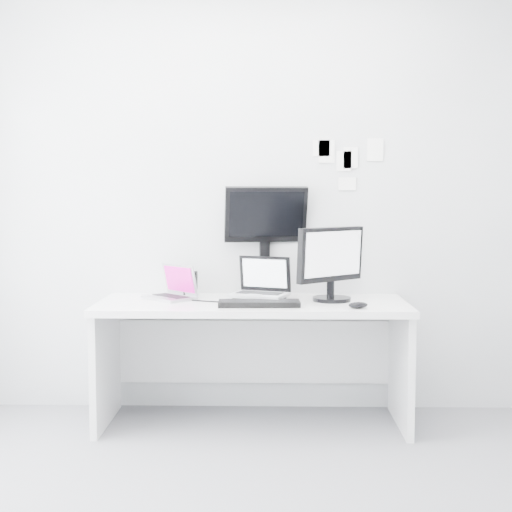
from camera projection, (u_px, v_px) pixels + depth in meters
back_wall at (254, 195)px, 4.46m from camera, size 3.60×0.00×3.60m
desk at (253, 363)px, 4.19m from camera, size 1.80×0.70×0.73m
macbook at (169, 281)px, 4.25m from camera, size 0.36×0.36×0.22m
speaker at (190, 284)px, 4.34m from camera, size 0.08×0.08×0.16m
dell_laptop at (259, 278)px, 4.18m from camera, size 0.38×0.34×0.27m
rear_monitor at (265, 239)px, 4.44m from camera, size 0.53×0.27×0.69m
samsung_monitor at (332, 263)px, 4.17m from camera, size 0.52×0.49×0.45m
keyboard at (259, 303)px, 4.00m from camera, size 0.46×0.18×0.03m
mouse at (358, 305)px, 3.92m from camera, size 0.13×0.11×0.04m
wall_note_0 at (327, 151)px, 4.42m from camera, size 0.10×0.00×0.14m
wall_note_1 at (351, 158)px, 4.42m from camera, size 0.09×0.00×0.13m
wall_note_2 at (375, 150)px, 4.41m from camera, size 0.10×0.00×0.14m
wall_note_3 at (347, 184)px, 4.43m from camera, size 0.11×0.00×0.08m
wall_note_4 at (321, 148)px, 4.42m from camera, size 0.11×0.00×0.10m
wall_note_5 at (344, 161)px, 4.42m from camera, size 0.09×0.00×0.13m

